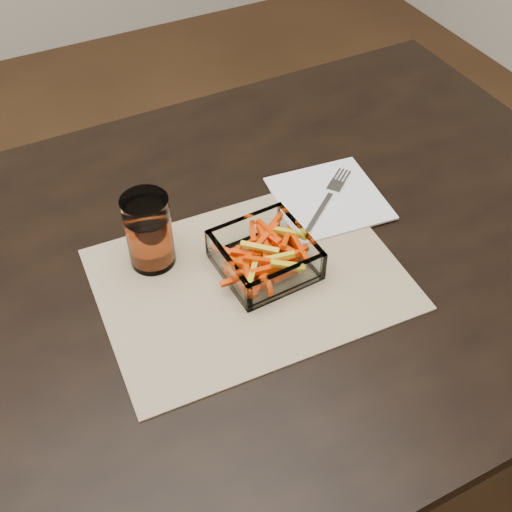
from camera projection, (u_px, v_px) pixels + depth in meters
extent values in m
plane|color=#331E0F|center=(196.00, 496.00, 1.51)|extent=(4.50, 4.50, 0.00)
cube|color=black|center=(164.00, 293.00, 0.98)|extent=(1.60, 0.90, 0.03)
cylinder|color=black|center=(381.00, 197.00, 1.70)|extent=(0.06, 0.06, 0.72)
cube|color=tan|center=(250.00, 279.00, 0.97)|extent=(0.47, 0.35, 0.00)
cube|color=white|center=(265.00, 265.00, 0.99)|extent=(0.14, 0.14, 0.01)
cube|color=white|center=(245.00, 230.00, 1.01)|extent=(0.13, 0.01, 0.05)
cube|color=white|center=(286.00, 282.00, 0.93)|extent=(0.13, 0.01, 0.05)
cube|color=white|center=(228.00, 270.00, 0.95)|extent=(0.01, 0.13, 0.05)
cube|color=white|center=(300.00, 240.00, 0.99)|extent=(0.01, 0.13, 0.05)
cylinder|color=white|center=(149.00, 231.00, 0.95)|extent=(0.07, 0.07, 0.12)
cylinder|color=#A83F18|center=(150.00, 238.00, 0.96)|extent=(0.06, 0.06, 0.08)
cube|color=white|center=(329.00, 198.00, 1.10)|extent=(0.19, 0.19, 0.00)
cube|color=silver|center=(319.00, 213.00, 1.07)|extent=(0.09, 0.07, 0.00)
cube|color=silver|center=(335.00, 186.00, 1.11)|extent=(0.04, 0.04, 0.00)
cube|color=silver|center=(337.00, 174.00, 1.14)|extent=(0.03, 0.02, 0.00)
cube|color=silver|center=(340.00, 175.00, 1.14)|extent=(0.03, 0.02, 0.00)
cube|color=silver|center=(344.00, 176.00, 1.13)|extent=(0.03, 0.02, 0.00)
cube|color=silver|center=(347.00, 177.00, 1.13)|extent=(0.03, 0.02, 0.00)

